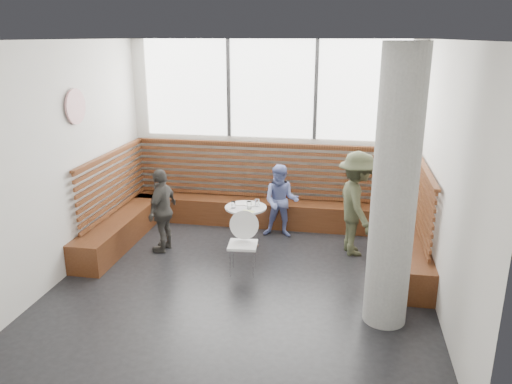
% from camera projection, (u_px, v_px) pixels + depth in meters
% --- Properties ---
extents(room, '(5.00, 5.00, 3.20)m').
position_uv_depth(room, '(242.00, 170.00, 6.38)').
color(room, silver).
rests_on(room, ground).
extents(booth, '(5.00, 2.50, 1.44)m').
position_uv_depth(booth, '(264.00, 212.00, 8.40)').
color(booth, '#492512').
rests_on(booth, ground).
extents(concrete_column, '(0.50, 0.50, 3.20)m').
position_uv_depth(concrete_column, '(395.00, 192.00, 5.50)').
color(concrete_column, gray).
rests_on(concrete_column, ground).
extents(wall_art, '(0.03, 0.50, 0.50)m').
position_uv_depth(wall_art, '(75.00, 107.00, 6.97)').
color(wall_art, white).
rests_on(wall_art, room).
extents(cafe_table, '(0.66, 0.66, 0.68)m').
position_uv_depth(cafe_table, '(246.00, 218.00, 7.90)').
color(cafe_table, silver).
rests_on(cafe_table, ground).
extents(cafe_chair, '(0.42, 0.41, 0.87)m').
position_uv_depth(cafe_chair, '(244.00, 238.00, 7.06)').
color(cafe_chair, white).
rests_on(cafe_chair, ground).
extents(adult_man, '(0.86, 1.16, 1.61)m').
position_uv_depth(adult_man, '(357.00, 204.00, 7.57)').
color(adult_man, '#3E432C').
rests_on(adult_man, ground).
extents(child_back, '(0.61, 0.48, 1.24)m').
position_uv_depth(child_back, '(281.00, 201.00, 8.28)').
color(child_back, '#6C79BB').
rests_on(child_back, ground).
extents(child_left, '(0.43, 0.81, 1.32)m').
position_uv_depth(child_left, '(163.00, 210.00, 7.73)').
color(child_left, '#44423E').
rests_on(child_left, ground).
extents(plate_near, '(0.22, 0.22, 0.02)m').
position_uv_depth(plate_near, '(241.00, 203.00, 7.98)').
color(plate_near, white).
rests_on(plate_near, cafe_table).
extents(plate_far, '(0.21, 0.21, 0.01)m').
position_uv_depth(plate_far, '(250.00, 204.00, 7.93)').
color(plate_far, white).
rests_on(plate_far, cafe_table).
extents(glass_left, '(0.07, 0.07, 0.11)m').
position_uv_depth(glass_left, '(233.00, 205.00, 7.77)').
color(glass_left, white).
rests_on(glass_left, cafe_table).
extents(glass_mid, '(0.08, 0.08, 0.12)m').
position_uv_depth(glass_mid, '(249.00, 205.00, 7.74)').
color(glass_mid, white).
rests_on(glass_mid, cafe_table).
extents(glass_right, '(0.07, 0.07, 0.12)m').
position_uv_depth(glass_right, '(257.00, 203.00, 7.85)').
color(glass_right, white).
rests_on(glass_right, cafe_table).
extents(menu_card, '(0.21, 0.16, 0.00)m').
position_uv_depth(menu_card, '(248.00, 212.00, 7.62)').
color(menu_card, '#A5C64C').
rests_on(menu_card, cafe_table).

